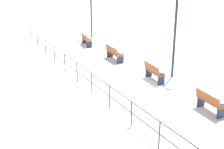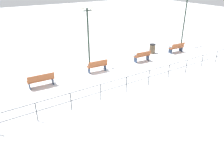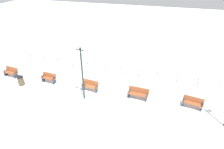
{
  "view_description": "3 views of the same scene",
  "coord_description": "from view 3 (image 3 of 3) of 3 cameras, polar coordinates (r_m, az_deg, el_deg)",
  "views": [
    {
      "loc": [
        -9.21,
        -12.46,
        6.02
      ],
      "look_at": [
        -2.28,
        0.17,
        0.7
      ],
      "focal_mm": 51.35,
      "sensor_mm": 36.0,
      "label": 1
    },
    {
      "loc": [
        -12.42,
        6.67,
        6.36
      ],
      "look_at": [
        -1.95,
        0.05,
        0.6
      ],
      "focal_mm": 34.51,
      "sensor_mm": 36.0,
      "label": 2
    },
    {
      "loc": [
        12.43,
        5.76,
        9.21
      ],
      "look_at": [
        -1.72,
        1.36,
        0.79
      ],
      "focal_mm": 30.99,
      "sensor_mm": 36.0,
      "label": 3
    }
  ],
  "objects": [
    {
      "name": "bench_fifth",
      "position": [
        15.45,
        22.72,
        -7.62
      ],
      "size": [
        0.73,
        1.53,
        0.85
      ],
      "rotation": [
        0.0,
        0.0,
        -0.18
      ],
      "color": "brown",
      "rests_on": "ground"
    },
    {
      "name": "lamppost_middle",
      "position": [
        13.92,
        -9.02,
        3.51
      ],
      "size": [
        0.31,
        1.06,
        4.42
      ],
      "color": "#1E2D23",
      "rests_on": "ground"
    },
    {
      "name": "trash_bin",
      "position": [
        18.62,
        -25.29,
        -1.7
      ],
      "size": [
        0.53,
        0.53,
        0.83
      ],
      "color": "brown",
      "rests_on": "ground"
    },
    {
      "name": "bench_nearest",
      "position": [
        20.51,
        -27.63,
        0.69
      ],
      "size": [
        0.66,
        1.48,
        0.9
      ],
      "rotation": [
        0.0,
        0.0,
        -0.08
      ],
      "color": "brown",
      "rests_on": "ground"
    },
    {
      "name": "bench_second",
      "position": [
        18.1,
        -18.15,
        -0.89
      ],
      "size": [
        0.58,
        1.42,
        0.88
      ],
      "rotation": [
        0.0,
        0.0,
        -0.07
      ],
      "color": "brown",
      "rests_on": "ground"
    },
    {
      "name": "bench_fourth",
      "position": [
        15.32,
        7.72,
        -5.48
      ],
      "size": [
        0.64,
        1.65,
        0.91
      ],
      "rotation": [
        0.0,
        0.0,
        -0.06
      ],
      "color": "brown",
      "rests_on": "ground"
    },
    {
      "name": "waterfront_railing",
      "position": [
        18.92,
        -2.39,
        2.81
      ],
      "size": [
        0.05,
        20.78,
        1.03
      ],
      "color": "#383D42",
      "rests_on": "ground"
    },
    {
      "name": "ground_plane",
      "position": [
        16.51,
        -6.32,
        -4.52
      ],
      "size": [
        80.0,
        80.0,
        0.0
      ],
      "primitive_type": "plane",
      "color": "white",
      "rests_on": "ground"
    },
    {
      "name": "bench_third",
      "position": [
        16.19,
        -6.48,
        -3.21
      ],
      "size": [
        0.62,
        1.49,
        0.93
      ],
      "rotation": [
        0.0,
        0.0,
        -0.1
      ],
      "color": "brown",
      "rests_on": "ground"
    }
  ]
}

